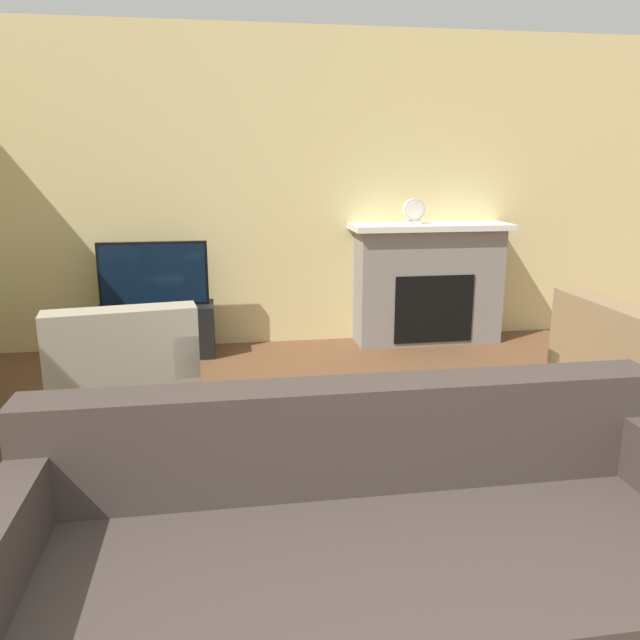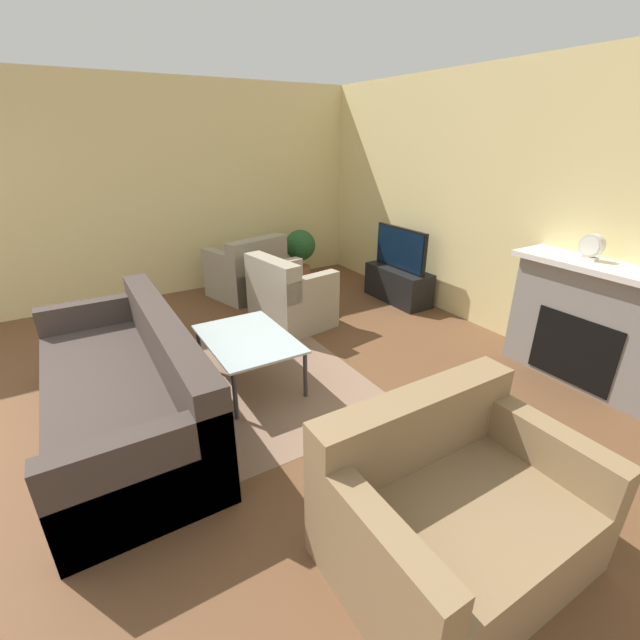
% 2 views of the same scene
% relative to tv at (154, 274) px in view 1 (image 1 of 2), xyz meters
% --- Properties ---
extents(wall_back, '(8.68, 0.06, 2.70)m').
position_rel_tv_xyz_m(wall_back, '(0.99, 0.31, 0.65)').
color(wall_back, beige).
rests_on(wall_back, ground_plane).
extents(area_rug, '(2.20, 1.89, 0.00)m').
position_rel_tv_xyz_m(area_rug, '(0.90, -2.50, -0.70)').
color(area_rug, '#896B56').
rests_on(area_rug, ground_plane).
extents(fireplace, '(1.41, 0.44, 1.07)m').
position_rel_tv_xyz_m(fireplace, '(2.39, 0.08, -0.14)').
color(fireplace, gray).
rests_on(fireplace, ground_plane).
extents(tv_stand, '(0.95, 0.39, 0.44)m').
position_rel_tv_xyz_m(tv_stand, '(0.00, 0.00, -0.48)').
color(tv_stand, black).
rests_on(tv_stand, ground_plane).
extents(tv, '(0.88, 0.06, 0.53)m').
position_rel_tv_xyz_m(tv, '(0.00, 0.00, 0.00)').
color(tv, black).
rests_on(tv, tv_stand).
extents(couch_sectional, '(2.33, 0.96, 0.82)m').
position_rel_tv_xyz_m(couch_sectional, '(1.00, -3.48, -0.42)').
color(couch_sectional, '#3D332D').
rests_on(couch_sectional, ground_plane).
extents(armchair_accent, '(0.91, 0.83, 0.82)m').
position_rel_tv_xyz_m(armchair_accent, '(-0.03, -1.58, -0.40)').
color(armchair_accent, '#9E937F').
rests_on(armchair_accent, ground_plane).
extents(coffee_table, '(1.00, 0.69, 0.44)m').
position_rel_tv_xyz_m(coffee_table, '(0.90, -2.47, -0.31)').
color(coffee_table, '#333338').
rests_on(coffee_table, ground_plane).
extents(mantel_clock, '(0.19, 0.07, 0.22)m').
position_rel_tv_xyz_m(mantel_clock, '(2.23, 0.08, 0.48)').
color(mantel_clock, beige).
rests_on(mantel_clock, fireplace).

